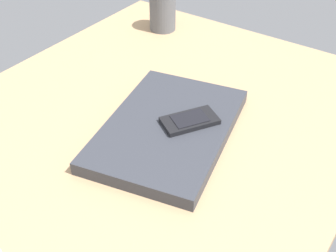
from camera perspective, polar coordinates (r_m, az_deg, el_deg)
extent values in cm
cube|color=tan|center=(82.69, -7.09, -4.02)|extent=(120.00, 80.00, 3.00)
cube|color=#33353D|center=(84.03, 0.00, -0.38)|extent=(37.59, 29.20, 2.60)
cube|color=black|center=(83.28, 2.85, 0.71)|extent=(11.89, 10.31, 0.95)
cube|color=black|center=(82.95, 2.86, 1.01)|extent=(7.84, 7.15, 0.14)
cylinder|color=#595B60|center=(122.53, -0.71, 14.62)|extent=(7.08, 7.08, 9.85)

